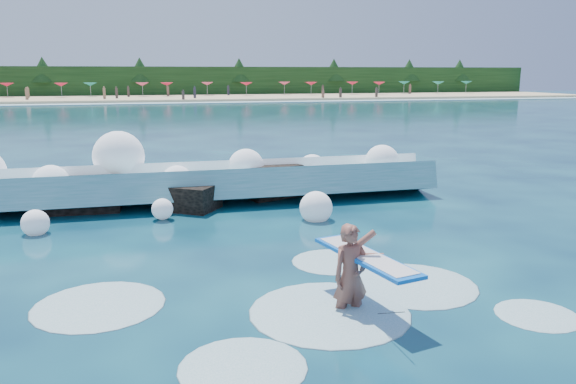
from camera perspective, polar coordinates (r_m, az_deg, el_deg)
name	(u,v)px	position (r m, az deg, el deg)	size (l,w,h in m)	color
ground	(241,275)	(11.39, -4.85, -8.35)	(200.00, 200.00, 0.00)	#071F38
beach	(153,98)	(88.63, -13.53, 9.25)	(140.00, 20.00, 0.40)	tan
wet_band	(155,103)	(77.66, -13.34, 8.79)	(140.00, 5.00, 0.08)	silver
treeline	(151,82)	(98.56, -13.72, 10.82)	(140.00, 4.00, 5.00)	black
breaking_wave	(154,186)	(17.80, -13.49, 0.60)	(17.77, 2.78, 1.53)	teal
rock_cluster	(175,192)	(17.54, -11.44, 0.04)	(7.84, 3.11, 1.22)	black
surfer_with_board	(354,272)	(9.59, 6.74, -8.09)	(1.18, 2.98, 1.82)	brown
wave_spray	(118,173)	(17.73, -16.87, 1.86)	(15.58, 5.13, 2.30)	white
surf_foam	(308,303)	(10.03, 2.06, -11.22)	(8.94, 5.64, 0.14)	silver
beach_umbrellas	(153,84)	(91.46, -13.57, 10.61)	(114.14, 6.19, 0.50)	red
beachgoers	(177,93)	(84.03, -11.26, 9.79)	(97.83, 13.50, 1.89)	#3F332D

